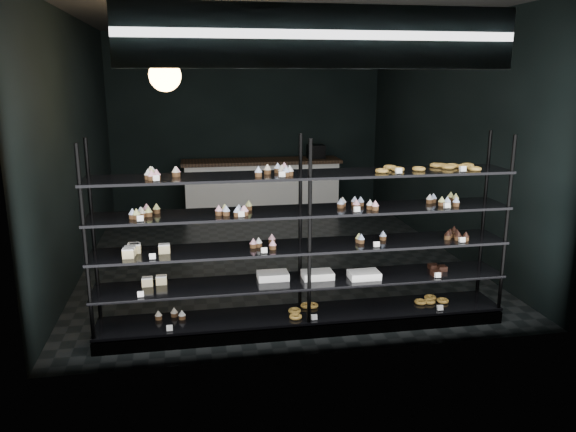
{
  "coord_description": "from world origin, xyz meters",
  "views": [
    {
      "loc": [
        -1.11,
        -7.51,
        2.44
      ],
      "look_at": [
        -0.1,
        -1.9,
        1.02
      ],
      "focal_mm": 35.0,
      "sensor_mm": 36.0,
      "label": 1
    }
  ],
  "objects": [
    {
      "name": "room",
      "position": [
        0.0,
        0.0,
        1.6
      ],
      "size": [
        5.01,
        6.01,
        3.2
      ],
      "color": "black",
      "rests_on": "ground"
    },
    {
      "name": "display_shelf",
      "position": [
        -0.06,
        -2.45,
        0.63
      ],
      "size": [
        4.0,
        0.5,
        1.91
      ],
      "color": "black",
      "rests_on": "room"
    },
    {
      "name": "signage",
      "position": [
        0.0,
        -2.93,
        2.75
      ],
      "size": [
        3.3,
        0.05,
        0.5
      ],
      "color": "#0B1B39",
      "rests_on": "room"
    },
    {
      "name": "pendant_lamp",
      "position": [
        -1.32,
        -1.15,
        2.45
      ],
      "size": [
        0.34,
        0.34,
        0.9
      ],
      "color": "black",
      "rests_on": "room"
    },
    {
      "name": "service_counter",
      "position": [
        0.21,
        2.5,
        0.5
      ],
      "size": [
        2.86,
        0.65,
        1.23
      ],
      "color": "silver",
      "rests_on": "room"
    }
  ]
}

